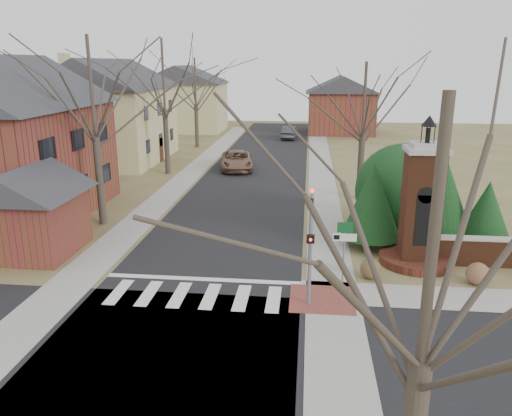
# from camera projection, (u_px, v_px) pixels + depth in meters

# --- Properties ---
(ground) EXTENTS (120.00, 120.00, 0.00)m
(ground) POSITION_uv_depth(u_px,v_px,m) (190.00, 306.00, 18.19)
(ground) COLOR brown
(ground) RESTS_ON ground
(main_street) EXTENTS (8.00, 70.00, 0.01)m
(main_street) POSITION_uv_depth(u_px,v_px,m) (255.00, 175.00, 39.19)
(main_street) COLOR black
(main_street) RESTS_ON ground
(cross_street) EXTENTS (120.00, 8.00, 0.01)m
(cross_street) POSITION_uv_depth(u_px,v_px,m) (167.00, 351.00, 15.33)
(cross_street) COLOR black
(cross_street) RESTS_ON ground
(crosswalk_zone) EXTENTS (8.00, 2.20, 0.02)m
(crosswalk_zone) POSITION_uv_depth(u_px,v_px,m) (195.00, 296.00, 18.95)
(crosswalk_zone) COLOR silver
(crosswalk_zone) RESTS_ON ground
(stop_bar) EXTENTS (8.00, 0.35, 0.02)m
(stop_bar) POSITION_uv_depth(u_px,v_px,m) (203.00, 279.00, 20.38)
(stop_bar) COLOR silver
(stop_bar) RESTS_ON ground
(sidewalk_right_main) EXTENTS (2.00, 60.00, 0.02)m
(sidewalk_right_main) POSITION_uv_depth(u_px,v_px,m) (322.00, 177.00, 38.66)
(sidewalk_right_main) COLOR gray
(sidewalk_right_main) RESTS_ON ground
(sidewalk_left) EXTENTS (2.00, 60.00, 0.02)m
(sidewalk_left) POSITION_uv_depth(u_px,v_px,m) (190.00, 174.00, 39.72)
(sidewalk_left) COLOR gray
(sidewalk_left) RESTS_ON ground
(curb_apron) EXTENTS (2.40, 2.40, 0.02)m
(curb_apron) POSITION_uv_depth(u_px,v_px,m) (322.00, 299.00, 18.65)
(curb_apron) COLOR brown
(curb_apron) RESTS_ON ground
(traffic_signal_pole) EXTENTS (0.28, 0.41, 4.50)m
(traffic_signal_pole) POSITION_uv_depth(u_px,v_px,m) (311.00, 238.00, 17.58)
(traffic_signal_pole) COLOR slate
(traffic_signal_pole) RESTS_ON ground
(sign_post) EXTENTS (0.90, 0.07, 2.75)m
(sign_post) POSITION_uv_depth(u_px,v_px,m) (344.00, 242.00, 18.97)
(sign_post) COLOR slate
(sign_post) RESTS_ON ground
(brick_gate_monument) EXTENTS (3.20, 3.20, 6.47)m
(brick_gate_monument) POSITION_uv_depth(u_px,v_px,m) (420.00, 216.00, 21.44)
(brick_gate_monument) COLOR #552B19
(brick_gate_monument) RESTS_ON ground
(house_brick_left) EXTENTS (9.80, 11.80, 9.42)m
(house_brick_left) POSITION_uv_depth(u_px,v_px,m) (0.00, 135.00, 27.74)
(house_brick_left) COLOR maroon
(house_brick_left) RESTS_ON ground
(house_stucco_left) EXTENTS (9.80, 12.80, 9.28)m
(house_stucco_left) POSITION_uv_depth(u_px,v_px,m) (109.00, 109.00, 44.04)
(house_stucco_left) COLOR tan
(house_stucco_left) RESTS_ON ground
(garage_left) EXTENTS (4.80, 4.80, 4.29)m
(garage_left) POSITION_uv_depth(u_px,v_px,m) (28.00, 206.00, 22.71)
(garage_left) COLOR maroon
(garage_left) RESTS_ON ground
(house_distant_left) EXTENTS (10.80, 8.80, 8.53)m
(house_distant_left) POSITION_uv_depth(u_px,v_px,m) (184.00, 97.00, 64.03)
(house_distant_left) COLOR tan
(house_distant_left) RESTS_ON ground
(house_distant_right) EXTENTS (8.80, 8.80, 7.30)m
(house_distant_right) POSITION_uv_depth(u_px,v_px,m) (341.00, 103.00, 62.17)
(house_distant_right) COLOR maroon
(house_distant_right) RESTS_ON ground
(evergreen_near) EXTENTS (2.80, 2.80, 4.10)m
(evergreen_near) POSITION_uv_depth(u_px,v_px,m) (372.00, 200.00, 23.50)
(evergreen_near) COLOR #473D33
(evergreen_near) RESTS_ON ground
(evergreen_mid) EXTENTS (3.40, 3.40, 4.70)m
(evergreen_mid) POSITION_uv_depth(u_px,v_px,m) (439.00, 189.00, 24.22)
(evergreen_mid) COLOR #473D33
(evergreen_mid) RESTS_ON ground
(evergreen_far) EXTENTS (2.40, 2.40, 3.30)m
(evergreen_far) POSITION_uv_depth(u_px,v_px,m) (487.00, 210.00, 23.26)
(evergreen_far) COLOR #473D33
(evergreen_far) RESTS_ON ground
(evergreen_mass) EXTENTS (4.80, 4.80, 4.80)m
(evergreen_mass) POSITION_uv_depth(u_px,v_px,m) (402.00, 186.00, 25.67)
(evergreen_mass) COLOR black
(evergreen_mass) RESTS_ON ground
(bare_tree_0) EXTENTS (8.05, 8.05, 11.15)m
(bare_tree_0) POSITION_uv_depth(u_px,v_px,m) (91.00, 80.00, 25.33)
(bare_tree_0) COLOR #473D33
(bare_tree_0) RESTS_ON ground
(bare_tree_1) EXTENTS (8.40, 8.40, 11.64)m
(bare_tree_1) POSITION_uv_depth(u_px,v_px,m) (163.00, 69.00, 37.65)
(bare_tree_1) COLOR #473D33
(bare_tree_1) RESTS_ON ground
(bare_tree_2) EXTENTS (7.35, 7.35, 10.19)m
(bare_tree_2) POSITION_uv_depth(u_px,v_px,m) (195.00, 78.00, 50.39)
(bare_tree_2) COLOR #473D33
(bare_tree_2) RESTS_ON ground
(bare_tree_3) EXTENTS (7.00, 7.00, 9.70)m
(bare_tree_3) POSITION_uv_depth(u_px,v_px,m) (365.00, 93.00, 30.83)
(bare_tree_3) COLOR #473D33
(bare_tree_3) RESTS_ON ground
(bare_tree_4) EXTENTS (6.65, 6.65, 9.21)m
(bare_tree_4) POSITION_uv_depth(u_px,v_px,m) (436.00, 219.00, 7.21)
(bare_tree_4) COLOR #473D33
(bare_tree_4) RESTS_ON ground
(pickup_truck) EXTENTS (3.34, 5.76, 1.51)m
(pickup_truck) POSITION_uv_depth(u_px,v_px,m) (237.00, 160.00, 41.21)
(pickup_truck) COLOR brown
(pickup_truck) RESTS_ON ground
(distant_car) EXTENTS (1.80, 4.45, 1.44)m
(distant_car) POSITION_uv_depth(u_px,v_px,m) (289.00, 133.00, 57.79)
(distant_car) COLOR #3A3D43
(distant_car) RESTS_ON ground
(dry_shrub_left) EXTENTS (0.85, 0.85, 0.85)m
(dry_shrub_left) POSITION_uv_depth(u_px,v_px,m) (370.00, 269.00, 20.38)
(dry_shrub_left) COLOR brown
(dry_shrub_left) RESTS_ON ground
(dry_shrub_right) EXTENTS (0.91, 0.91, 0.91)m
(dry_shrub_right) POSITION_uv_depth(u_px,v_px,m) (478.00, 274.00, 19.81)
(dry_shrub_right) COLOR brown
(dry_shrub_right) RESTS_ON ground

